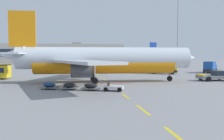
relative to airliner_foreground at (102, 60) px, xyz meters
name	(u,v)px	position (x,y,z in m)	size (l,w,h in m)	color
ground	(183,74)	(22.99, 16.09, -3.95)	(400.00, 400.00, 0.00)	gray
apron_paint_markings	(99,76)	(0.99, 14.13, -3.95)	(8.00, 97.12, 0.01)	yellow
airliner_foreground	(102,60)	(0.00, 0.00, 0.00)	(34.75, 34.61, 12.20)	silver
pushback_tug	(215,76)	(21.41, -0.74, -3.05)	(6.05, 3.29, 2.08)	slate
airliner_mid_left	(133,59)	(17.53, 47.22, -0.62)	(27.91, 26.39, 10.29)	silver
catering_truck	(163,68)	(17.92, 17.14, -2.30)	(7.26, 5.58, 3.14)	black
fuel_service_truck	(210,67)	(32.47, 18.84, -2.30)	(6.52, 6.77, 3.14)	black
baggage_train	(80,86)	(-4.02, -9.21, -3.42)	(11.43, 5.24, 1.14)	silver
apron_light_mast_far	(178,14)	(28.70, 31.85, 14.47)	(1.80, 1.80, 30.33)	slate
terminal_satellite	(57,54)	(-15.91, 117.87, 2.12)	(84.37, 24.18, 13.71)	#9E998E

